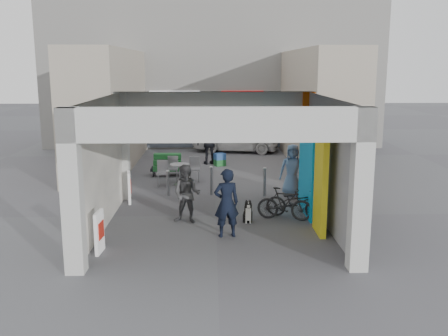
{
  "coord_description": "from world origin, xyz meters",
  "views": [
    {
      "loc": [
        -0.12,
        -14.04,
        4.31
      ],
      "look_at": [
        0.27,
        1.0,
        1.22
      ],
      "focal_mm": 40.0,
      "sensor_mm": 36.0,
      "label": 1
    }
  ],
  "objects_px": {
    "border_collie": "(248,213)",
    "white_van": "(236,137)",
    "man_with_dog": "(226,203)",
    "bicycle_front": "(296,202)",
    "cafe_set": "(177,174)",
    "man_elderly": "(292,170)",
    "bicycle_rear": "(285,204)",
    "man_crates": "(209,143)",
    "produce_stand": "(167,167)",
    "man_back_turned": "(187,194)"
  },
  "relations": [
    {
      "from": "man_back_turned",
      "to": "man_crates",
      "type": "bearing_deg",
      "value": 99.87
    },
    {
      "from": "cafe_set",
      "to": "man_elderly",
      "type": "xyz_separation_m",
      "value": [
        4.0,
        -1.95,
        0.54
      ]
    },
    {
      "from": "cafe_set",
      "to": "man_with_dog",
      "type": "relative_size",
      "value": 0.87
    },
    {
      "from": "bicycle_rear",
      "to": "cafe_set",
      "type": "bearing_deg",
      "value": 51.01
    },
    {
      "from": "man_with_dog",
      "to": "man_elderly",
      "type": "height_order",
      "value": "man_with_dog"
    },
    {
      "from": "man_elderly",
      "to": "bicycle_front",
      "type": "bearing_deg",
      "value": -86.16
    },
    {
      "from": "man_elderly",
      "to": "man_crates",
      "type": "bearing_deg",
      "value": 127.28
    },
    {
      "from": "border_collie",
      "to": "white_van",
      "type": "distance_m",
      "value": 11.82
    },
    {
      "from": "man_crates",
      "to": "bicycle_front",
      "type": "distance_m",
      "value": 8.49
    },
    {
      "from": "bicycle_rear",
      "to": "produce_stand",
      "type": "bearing_deg",
      "value": 47.87
    },
    {
      "from": "bicycle_rear",
      "to": "white_van",
      "type": "distance_m",
      "value": 11.64
    },
    {
      "from": "produce_stand",
      "to": "man_elderly",
      "type": "height_order",
      "value": "man_elderly"
    },
    {
      "from": "cafe_set",
      "to": "man_back_turned",
      "type": "relative_size",
      "value": 0.94
    },
    {
      "from": "cafe_set",
      "to": "border_collie",
      "type": "relative_size",
      "value": 2.3
    },
    {
      "from": "cafe_set",
      "to": "man_elderly",
      "type": "distance_m",
      "value": 4.48
    },
    {
      "from": "produce_stand",
      "to": "bicycle_front",
      "type": "distance_m",
      "value": 7.15
    },
    {
      "from": "man_back_turned",
      "to": "man_crates",
      "type": "distance_m",
      "value": 8.49
    },
    {
      "from": "cafe_set",
      "to": "border_collie",
      "type": "xyz_separation_m",
      "value": [
        2.3,
        -4.87,
        -0.06
      ]
    },
    {
      "from": "man_crates",
      "to": "white_van",
      "type": "bearing_deg",
      "value": -129.38
    },
    {
      "from": "produce_stand",
      "to": "man_with_dog",
      "type": "relative_size",
      "value": 0.73
    },
    {
      "from": "cafe_set",
      "to": "produce_stand",
      "type": "relative_size",
      "value": 1.19
    },
    {
      "from": "border_collie",
      "to": "man_elderly",
      "type": "bearing_deg",
      "value": 67.85
    },
    {
      "from": "cafe_set",
      "to": "white_van",
      "type": "bearing_deg",
      "value": 69.89
    },
    {
      "from": "man_crates",
      "to": "bicycle_front",
      "type": "xyz_separation_m",
      "value": [
        2.5,
        -8.1,
        -0.5
      ]
    },
    {
      "from": "man_crates",
      "to": "white_van",
      "type": "distance_m",
      "value": 3.58
    },
    {
      "from": "cafe_set",
      "to": "man_crates",
      "type": "xyz_separation_m",
      "value": [
        1.2,
        3.63,
        0.62
      ]
    },
    {
      "from": "man_back_turned",
      "to": "bicycle_front",
      "type": "height_order",
      "value": "man_back_turned"
    },
    {
      "from": "cafe_set",
      "to": "man_back_turned",
      "type": "height_order",
      "value": "man_back_turned"
    },
    {
      "from": "cafe_set",
      "to": "produce_stand",
      "type": "bearing_deg",
      "value": 109.76
    },
    {
      "from": "bicycle_front",
      "to": "man_back_turned",
      "type": "bearing_deg",
      "value": 117.72
    },
    {
      "from": "cafe_set",
      "to": "man_with_dog",
      "type": "xyz_separation_m",
      "value": [
        1.66,
        -6.04,
        0.56
      ]
    },
    {
      "from": "man_back_turned",
      "to": "man_elderly",
      "type": "distance_m",
      "value": 4.47
    },
    {
      "from": "cafe_set",
      "to": "man_crates",
      "type": "height_order",
      "value": "man_crates"
    },
    {
      "from": "man_back_turned",
      "to": "produce_stand",
      "type": "bearing_deg",
      "value": 113.86
    },
    {
      "from": "produce_stand",
      "to": "bicycle_front",
      "type": "bearing_deg",
      "value": -64.14
    },
    {
      "from": "produce_stand",
      "to": "white_van",
      "type": "relative_size",
      "value": 0.3
    },
    {
      "from": "cafe_set",
      "to": "produce_stand",
      "type": "distance_m",
      "value": 1.41
    },
    {
      "from": "produce_stand",
      "to": "man_back_turned",
      "type": "relative_size",
      "value": 0.79
    },
    {
      "from": "man_elderly",
      "to": "bicycle_rear",
      "type": "xyz_separation_m",
      "value": [
        -0.64,
        -2.72,
        -0.4
      ]
    },
    {
      "from": "man_with_dog",
      "to": "bicycle_front",
      "type": "relative_size",
      "value": 1.03
    },
    {
      "from": "man_with_dog",
      "to": "bicycle_front",
      "type": "height_order",
      "value": "man_with_dog"
    },
    {
      "from": "man_back_turned",
      "to": "bicycle_front",
      "type": "relative_size",
      "value": 0.95
    },
    {
      "from": "bicycle_rear",
      "to": "border_collie",
      "type": "bearing_deg",
      "value": 115.99
    },
    {
      "from": "man_with_dog",
      "to": "bicycle_rear",
      "type": "relative_size",
      "value": 1.13
    },
    {
      "from": "man_with_dog",
      "to": "white_van",
      "type": "xyz_separation_m",
      "value": [
        0.88,
        12.98,
        -0.16
      ]
    },
    {
      "from": "produce_stand",
      "to": "border_collie",
      "type": "xyz_separation_m",
      "value": [
        2.78,
        -6.2,
        -0.07
      ]
    },
    {
      "from": "produce_stand",
      "to": "man_crates",
      "type": "bearing_deg",
      "value": 43.89
    },
    {
      "from": "produce_stand",
      "to": "man_elderly",
      "type": "bearing_deg",
      "value": -46.13
    },
    {
      "from": "bicycle_front",
      "to": "bicycle_rear",
      "type": "relative_size",
      "value": 1.1
    },
    {
      "from": "border_collie",
      "to": "man_crates",
      "type": "relative_size",
      "value": 0.35
    }
  ]
}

